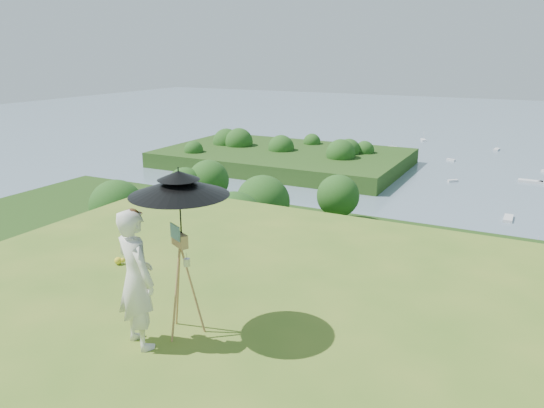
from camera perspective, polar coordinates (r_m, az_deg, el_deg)
The scene contains 12 objects.
ground at distance 6.42m, azimuth -2.77°, elevation -19.79°, with size 14.00×14.00×0.00m, color #467220.
shoreline_tier at distance 88.92m, azimuth 22.98°, elevation -11.74°, with size 170.00×28.00×8.00m, color gray.
bay_water at distance 247.40m, azimuth 26.39°, elevation 5.77°, with size 700.00×700.00×0.00m, color slate.
peninsula at distance 180.37m, azimuth 1.23°, elevation 5.76°, with size 90.00×60.00×12.00m, color #18350E, non-canonical shape.
slope_trees at distance 43.80m, azimuth 21.38°, elevation -10.36°, with size 110.00×50.00×6.00m, color #214915, non-canonical shape.
harbor_town at distance 86.21m, azimuth 23.45°, elevation -7.90°, with size 110.00×22.00×5.00m, color silver, non-canonical shape.
moored_boats at distance 170.33m, azimuth 21.43°, elevation 2.41°, with size 140.00×140.00×0.70m, color silver, non-canonical shape.
wildflowers at distance 6.57m, azimuth -1.63°, elevation -18.24°, with size 10.00×10.50×0.12m, color yellow, non-canonical shape.
painter at distance 7.10m, azimuth -14.41°, elevation -7.80°, with size 0.69×0.45×1.89m, color beige.
field_easel at distance 7.33m, azimuth -9.68°, elevation -8.03°, with size 0.60×0.60×1.59m, color #915C3D, non-canonical shape.
sun_umbrella at distance 6.98m, azimuth -9.87°, elevation -0.23°, with size 1.31×1.31×1.04m, color black, non-canonical shape.
painter_cap at distance 6.80m, azimuth -14.93°, elevation -0.94°, with size 0.20×0.24×0.10m, color #C66D7D, non-canonical shape.
Camera 1 is at (2.63, -4.48, 3.77)m, focal length 35.00 mm.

